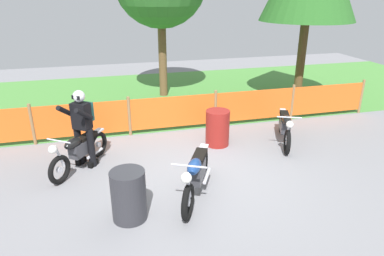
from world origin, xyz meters
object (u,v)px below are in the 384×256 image
(motorcycle_lead, at_px, (79,150))
(spare_drum, at_px, (129,195))
(motorcycle_trailing, at_px, (285,127))
(motorcycle_third, at_px, (196,174))
(rider_lead, at_px, (83,124))
(oil_drum, at_px, (217,128))

(motorcycle_lead, xyz_separation_m, spare_drum, (0.86, -2.01, 0.01))
(motorcycle_lead, bearing_deg, motorcycle_trailing, 127.28)
(motorcycle_lead, distance_m, spare_drum, 2.19)
(motorcycle_lead, distance_m, motorcycle_third, 2.68)
(motorcycle_trailing, bearing_deg, spare_drum, -39.15)
(rider_lead, height_order, oil_drum, rider_lead)
(motorcycle_lead, height_order, rider_lead, rider_lead)
(motorcycle_trailing, relative_size, oil_drum, 2.02)
(motorcycle_trailing, height_order, rider_lead, rider_lead)
(motorcycle_trailing, relative_size, spare_drum, 2.02)
(motorcycle_lead, relative_size, motorcycle_third, 0.86)
(oil_drum, height_order, spare_drum, same)
(oil_drum, bearing_deg, motorcycle_lead, -171.80)
(motorcycle_third, relative_size, oil_drum, 2.11)
(motorcycle_third, distance_m, rider_lead, 2.74)
(oil_drum, bearing_deg, spare_drum, -133.68)
(motorcycle_lead, relative_size, spare_drum, 1.80)
(motorcycle_trailing, height_order, spare_drum, motorcycle_trailing)
(motorcycle_third, bearing_deg, rider_lead, -105.98)
(motorcycle_third, bearing_deg, motorcycle_lead, -101.63)
(rider_lead, distance_m, spare_drum, 2.36)
(rider_lead, bearing_deg, motorcycle_trailing, 125.30)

